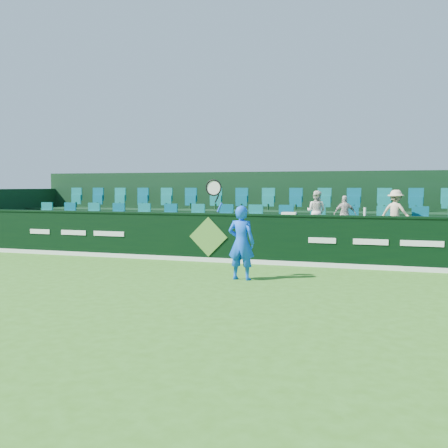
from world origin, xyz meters
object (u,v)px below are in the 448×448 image
(spectator_right, at_px, (395,212))
(towel, at_px, (289,213))
(spectator_middle, at_px, (345,214))
(drinks_bottle, at_px, (365,212))
(spectator_left, at_px, (316,211))
(tennis_player, at_px, (241,242))

(spectator_right, bearing_deg, towel, 43.54)
(spectator_middle, bearing_deg, drinks_bottle, 107.49)
(spectator_middle, height_order, spectator_right, spectator_right)
(spectator_right, xyz_separation_m, drinks_bottle, (-0.77, -1.12, 0.06))
(spectator_middle, bearing_deg, spectator_right, 170.96)
(spectator_left, bearing_deg, towel, 77.89)
(spectator_middle, height_order, drinks_bottle, spectator_middle)
(tennis_player, xyz_separation_m, towel, (0.67, 2.38, 0.53))
(towel, bearing_deg, drinks_bottle, 0.00)
(tennis_player, height_order, spectator_middle, tennis_player)
(spectator_left, xyz_separation_m, spectator_right, (2.12, 0.00, 0.01))
(tennis_player, relative_size, spectator_middle, 2.22)
(tennis_player, height_order, towel, tennis_player)
(spectator_right, height_order, drinks_bottle, spectator_right)
(spectator_middle, bearing_deg, spectator_left, -9.04)
(tennis_player, bearing_deg, drinks_bottle, 42.49)
(tennis_player, bearing_deg, towel, 74.29)
(tennis_player, height_order, spectator_right, tennis_player)
(drinks_bottle, bearing_deg, spectator_middle, 116.52)
(tennis_player, xyz_separation_m, spectator_middle, (2.03, 3.50, 0.47))
(spectator_right, bearing_deg, spectator_left, 20.97)
(tennis_player, relative_size, spectator_right, 1.93)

